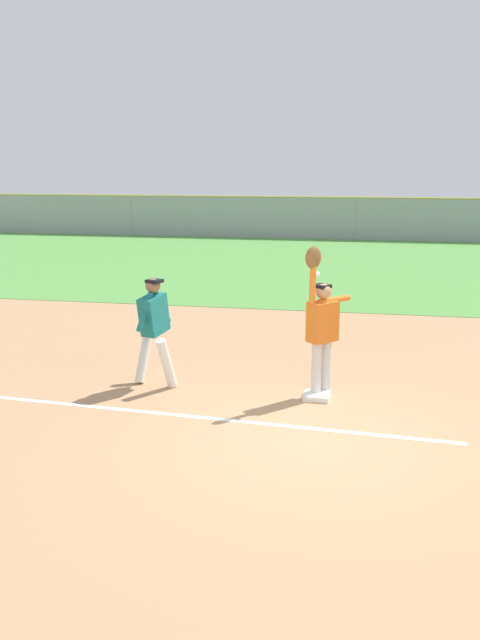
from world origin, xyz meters
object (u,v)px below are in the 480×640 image
at_px(fielder, 322,324).
at_px(first_base, 316,396).
at_px(baseball, 318,274).
at_px(parked_car_red, 435,221).
at_px(runner, 154,324).
at_px(parked_car_green, 323,220).
at_px(parked_car_silver, 219,217).

bearing_deg(fielder, first_base, 119.06).
bearing_deg(first_base, baseball, -135.56).
distance_m(first_base, baseball, 1.85).
bearing_deg(parked_car_red, runner, -102.52).
bearing_deg(parked_car_green, runner, -94.11).
relative_size(parked_car_silver, parked_car_red, 0.99).
xyz_separation_m(first_base, parked_car_green, (-1.62, 24.92, 0.63)).
distance_m(baseball, parked_car_silver, 26.37).
distance_m(first_base, parked_car_red, 25.17).
bearing_deg(runner, fielder, 18.74).
distance_m(runner, baseball, 2.68).
relative_size(fielder, baseball, 30.81).
relative_size(first_base, fielder, 0.17).
bearing_deg(fielder, parked_car_silver, -32.02).
distance_m(parked_car_green, parked_car_red, 5.49).
height_order(parked_car_silver, parked_car_red, same).
distance_m(runner, parked_car_red, 25.55).
height_order(first_base, runner, runner).
height_order(baseball, parked_car_green, baseball).
height_order(baseball, parked_car_silver, baseball).
bearing_deg(fielder, runner, 42.36).
bearing_deg(parked_car_green, fielder, -88.13).
relative_size(fielder, runner, 1.33).
distance_m(runner, parked_car_green, 24.80).
distance_m(parked_car_silver, parked_car_green, 5.55).
height_order(first_base, parked_car_green, parked_car_green).
height_order(fielder, parked_car_green, fielder).
xyz_separation_m(runner, parked_car_silver, (-4.61, 25.20, -0.32)).
height_order(fielder, parked_car_red, fielder).
bearing_deg(parked_car_red, first_base, -96.80).
bearing_deg(first_base, fielder, 77.02).
xyz_separation_m(runner, parked_car_red, (6.41, 24.73, -0.32)).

